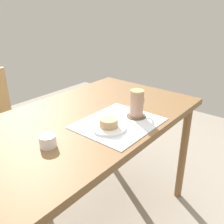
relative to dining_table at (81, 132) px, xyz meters
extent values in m
cylinder|color=brown|center=(0.62, -0.32, -0.32)|extent=(0.05, 0.05, 0.72)
cylinder|color=brown|center=(0.62, 0.32, -0.32)|extent=(0.05, 0.05, 0.72)
cube|color=brown|center=(0.00, 0.00, 0.06)|extent=(1.35, 0.76, 0.04)
cylinder|color=tan|center=(0.01, 0.45, -0.46)|extent=(0.04, 0.04, 0.42)
cylinder|color=tan|center=(0.04, 0.80, -0.46)|extent=(0.04, 0.04, 0.42)
cube|color=tan|center=(-0.15, 0.64, -0.23)|extent=(0.45, 0.45, 0.04)
cube|color=white|center=(0.08, -0.18, 0.08)|extent=(0.39, 0.34, 0.00)
cylinder|color=white|center=(0.00, -0.19, 0.09)|extent=(0.16, 0.16, 0.01)
cylinder|color=tan|center=(0.00, -0.19, 0.12)|extent=(0.08, 0.08, 0.04)
cylinder|color=brown|center=(0.19, -0.21, 0.09)|extent=(0.10, 0.10, 0.00)
cylinder|color=tan|center=(0.19, -0.21, 0.15)|extent=(0.07, 0.07, 0.13)
cylinder|color=tan|center=(0.19, -0.21, 0.22)|extent=(0.07, 0.07, 0.01)
torus|color=tan|center=(0.23, -0.21, 0.15)|extent=(0.06, 0.01, 0.06)
cylinder|color=white|center=(-0.27, -0.09, 0.10)|extent=(0.07, 0.07, 0.05)
camera|label=1|loc=(-0.79, -0.85, 0.63)|focal=40.00mm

